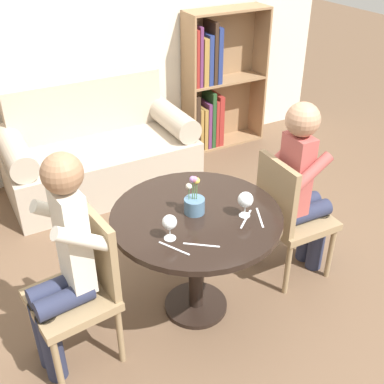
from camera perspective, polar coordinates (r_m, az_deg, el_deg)
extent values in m
plane|color=brown|center=(3.18, 0.45, -13.39)|extent=(16.00, 16.00, 0.00)
cube|color=silver|center=(4.37, -14.30, 18.84)|extent=(5.20, 0.05, 2.70)
cylinder|color=black|center=(2.73, 0.51, -2.94)|extent=(0.98, 0.98, 0.03)
cylinder|color=black|center=(2.94, 0.47, -8.47)|extent=(0.09, 0.09, 0.65)
cylinder|color=black|center=(3.17, 0.45, -13.20)|extent=(0.40, 0.40, 0.03)
cube|color=#B7A893|center=(4.33, -10.55, 2.93)|extent=(1.61, 0.80, 0.42)
cube|color=#B7A893|center=(4.42, -12.56, 9.91)|extent=(1.39, 0.16, 0.50)
cylinder|color=#B7A893|center=(4.06, -20.23, 4.49)|extent=(0.22, 0.72, 0.22)
cylinder|color=#B7A893|center=(4.42, -2.42, 8.71)|extent=(0.22, 0.72, 0.22)
cube|color=#93704C|center=(5.05, 3.12, 13.52)|extent=(0.85, 0.02, 1.36)
cube|color=#93704C|center=(4.75, -0.41, 12.37)|extent=(0.02, 0.28, 1.36)
cube|color=#93704C|center=(5.17, 7.91, 13.72)|extent=(0.02, 0.28, 1.36)
cube|color=#93704C|center=(5.20, 3.65, 6.08)|extent=(0.80, 0.28, 0.02)
cube|color=#93704C|center=(4.95, 3.92, 13.10)|extent=(0.80, 0.28, 0.02)
cube|color=#93704C|center=(4.78, 4.23, 20.76)|extent=(0.80, 0.28, 0.02)
cube|color=#332319|center=(4.90, 0.14, 8.32)|extent=(0.04, 0.23, 0.58)
cube|color=olive|center=(4.95, 0.59, 7.67)|extent=(0.03, 0.23, 0.44)
cube|color=olive|center=(4.97, 1.08, 7.76)|extent=(0.04, 0.23, 0.43)
cube|color=#602D5B|center=(4.98, 1.55, 8.11)|extent=(0.04, 0.23, 0.48)
cube|color=#234723|center=(4.98, 2.01, 8.75)|extent=(0.04, 0.23, 0.58)
cube|color=maroon|center=(5.02, 2.41, 8.37)|extent=(0.03, 0.23, 0.49)
cube|color=maroon|center=(5.04, 2.90, 8.67)|extent=(0.05, 0.23, 0.53)
cube|color=maroon|center=(4.67, 0.07, 15.65)|extent=(0.03, 0.23, 0.54)
cube|color=#602D5B|center=(4.69, 0.48, 15.85)|extent=(0.03, 0.23, 0.56)
cube|color=olive|center=(4.73, 1.07, 15.29)|extent=(0.05, 0.23, 0.45)
cube|color=navy|center=(4.75, 1.65, 15.52)|extent=(0.05, 0.23, 0.47)
cube|color=#332319|center=(4.76, 2.21, 16.21)|extent=(0.04, 0.23, 0.58)
cube|color=navy|center=(4.79, 2.73, 15.99)|extent=(0.05, 0.23, 0.53)
cylinder|color=#937A56|center=(2.95, -18.22, -14.60)|extent=(0.04, 0.04, 0.40)
cylinder|color=#937A56|center=(2.71, -15.58, -19.33)|extent=(0.04, 0.04, 0.40)
cylinder|color=#937A56|center=(3.01, -11.75, -12.16)|extent=(0.04, 0.04, 0.40)
cylinder|color=#937A56|center=(2.78, -8.51, -16.47)|extent=(0.04, 0.04, 0.40)
cube|color=#937A56|center=(2.70, -14.13, -12.30)|extent=(0.46, 0.46, 0.05)
cube|color=#937A56|center=(2.58, -10.97, -6.76)|extent=(0.08, 0.38, 0.45)
cylinder|color=#937A56|center=(3.40, 16.07, -6.96)|extent=(0.04, 0.04, 0.40)
cylinder|color=#937A56|center=(3.61, 12.37, -3.90)|extent=(0.04, 0.04, 0.40)
cylinder|color=#937A56|center=(3.20, 11.24, -8.94)|extent=(0.04, 0.04, 0.40)
cylinder|color=#937A56|center=(3.42, 7.65, -5.56)|extent=(0.04, 0.04, 0.40)
cube|color=#937A56|center=(3.27, 12.27, -3.16)|extent=(0.43, 0.43, 0.05)
cube|color=#937A56|center=(3.03, 9.97, -0.26)|extent=(0.05, 0.38, 0.45)
cylinder|color=#282D47|center=(2.84, -17.06, -15.77)|extent=(0.11, 0.11, 0.45)
cylinder|color=#282D47|center=(2.77, -16.23, -17.22)|extent=(0.11, 0.11, 0.45)
cylinder|color=#282D47|center=(2.67, -15.76, -10.91)|extent=(0.31, 0.14, 0.11)
cylinder|color=#282D47|center=(2.59, -14.85, -12.31)|extent=(0.31, 0.14, 0.11)
cube|color=silver|center=(2.47, -13.91, -5.70)|extent=(0.14, 0.21, 0.58)
cylinder|color=silver|center=(2.52, -15.40, -2.37)|extent=(0.29, 0.10, 0.23)
cylinder|color=silver|center=(2.31, -12.89, -5.48)|extent=(0.29, 0.10, 0.23)
sphere|color=#936B4C|center=(2.26, -15.15, 2.16)|extent=(0.20, 0.20, 0.20)
cylinder|color=#282D47|center=(3.44, 14.57, -5.64)|extent=(0.11, 0.11, 0.45)
cylinder|color=#282D47|center=(3.51, 13.43, -4.69)|extent=(0.11, 0.11, 0.45)
cylinder|color=#282D47|center=(3.22, 13.73, -2.33)|extent=(0.30, 0.12, 0.11)
cylinder|color=#282D47|center=(3.29, 12.53, -1.39)|extent=(0.30, 0.12, 0.11)
cube|color=#B2514C|center=(3.05, 12.14, 1.94)|extent=(0.13, 0.20, 0.54)
cylinder|color=#B2514C|center=(2.92, 13.93, 2.20)|extent=(0.29, 0.08, 0.23)
cylinder|color=#B2514C|center=(3.10, 10.79, 4.41)|extent=(0.29, 0.08, 0.23)
sphere|color=tan|center=(2.89, 12.97, 8.39)|extent=(0.21, 0.21, 0.21)
cylinder|color=white|center=(2.54, -2.62, -5.48)|extent=(0.06, 0.06, 0.00)
cylinder|color=white|center=(2.52, -2.64, -4.81)|extent=(0.01, 0.01, 0.07)
sphere|color=white|center=(2.48, -2.68, -3.58)|extent=(0.08, 0.08, 0.08)
sphere|color=beige|center=(2.48, -2.67, -3.76)|extent=(0.06, 0.06, 0.06)
cylinder|color=white|center=(2.72, 6.23, -2.76)|extent=(0.06, 0.06, 0.00)
cylinder|color=white|center=(2.70, 6.28, -2.13)|extent=(0.01, 0.01, 0.07)
sphere|color=white|center=(2.67, 6.36, -0.89)|extent=(0.09, 0.09, 0.09)
sphere|color=#E58E75|center=(2.67, 6.35, -1.09)|extent=(0.06, 0.06, 0.06)
cylinder|color=slate|center=(2.71, 0.30, -1.63)|extent=(0.12, 0.12, 0.09)
cylinder|color=#4C7A42|center=(2.66, -0.36, -0.08)|extent=(0.00, 0.01, 0.09)
sphere|color=silver|center=(2.64, -0.37, 0.71)|extent=(0.04, 0.04, 0.04)
cylinder|color=#4C7A42|center=(2.66, 0.56, 0.25)|extent=(0.01, 0.00, 0.12)
sphere|color=#EACC4C|center=(2.63, 0.56, 1.35)|extent=(0.04, 0.04, 0.04)
cylinder|color=#4C7A42|center=(2.65, 0.25, 0.30)|extent=(0.01, 0.00, 0.13)
sphere|color=#D16684|center=(2.62, 0.25, 1.49)|extent=(0.04, 0.04, 0.04)
cylinder|color=#4C7A42|center=(2.66, 0.07, 0.33)|extent=(0.01, 0.00, 0.13)
sphere|color=#9E70B2|center=(2.62, 0.07, 1.52)|extent=(0.04, 0.04, 0.04)
cube|color=silver|center=(2.47, -2.14, -6.69)|extent=(0.10, 0.17, 0.00)
cube|color=silver|center=(2.70, 6.40, -3.20)|extent=(0.15, 0.13, 0.00)
cube|color=silver|center=(2.49, 1.13, -6.30)|extent=(0.16, 0.12, 0.00)
cube|color=silver|center=(2.72, 8.04, -3.01)|extent=(0.09, 0.18, 0.00)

